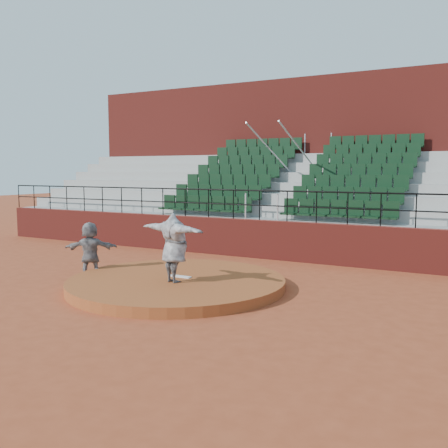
% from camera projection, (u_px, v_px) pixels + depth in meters
% --- Properties ---
extents(ground, '(90.00, 90.00, 0.00)m').
position_uv_depth(ground, '(177.00, 288.00, 12.70)').
color(ground, '#9D4223').
rests_on(ground, ground).
extents(pitchers_mound, '(5.50, 5.50, 0.25)m').
position_uv_depth(pitchers_mound, '(177.00, 283.00, 12.69)').
color(pitchers_mound, '#9B4A22').
rests_on(pitchers_mound, ground).
extents(pitching_rubber, '(0.60, 0.15, 0.03)m').
position_uv_depth(pitching_rubber, '(180.00, 276.00, 12.80)').
color(pitching_rubber, white).
rests_on(pitching_rubber, pitchers_mound).
extents(boundary_wall, '(24.00, 0.30, 1.30)m').
position_uv_depth(boundary_wall, '(259.00, 239.00, 16.99)').
color(boundary_wall, maroon).
rests_on(boundary_wall, ground).
extents(wall_railing, '(24.04, 0.05, 1.03)m').
position_uv_depth(wall_railing, '(260.00, 199.00, 16.84)').
color(wall_railing, black).
rests_on(wall_railing, boundary_wall).
extents(seating_deck, '(24.00, 5.97, 4.63)m').
position_uv_depth(seating_deck, '(297.00, 208.00, 20.08)').
color(seating_deck, '#9A9A95').
rests_on(seating_deck, ground).
extents(press_box_facade, '(24.00, 3.00, 7.10)m').
position_uv_depth(press_box_facade, '(328.00, 158.00, 23.30)').
color(press_box_facade, maroon).
rests_on(press_box_facade, ground).
extents(pitcher, '(2.17, 1.04, 1.70)m').
position_uv_depth(pitcher, '(174.00, 248.00, 12.15)').
color(pitcher, black).
rests_on(pitcher, pitchers_mound).
extents(fielder, '(1.46, 1.18, 1.56)m').
position_uv_depth(fielder, '(90.00, 250.00, 13.89)').
color(fielder, black).
rests_on(fielder, ground).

